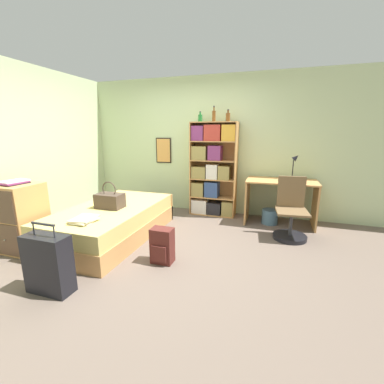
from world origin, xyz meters
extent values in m
plane|color=#66564C|center=(0.00, 0.00, 0.00)|extent=(14.00, 14.00, 0.00)
cube|color=beige|center=(0.00, 1.79, 1.30)|extent=(10.00, 0.06, 2.60)
cube|color=black|center=(-0.69, 1.74, 1.20)|extent=(0.33, 0.02, 0.51)
cube|color=#DB994C|center=(-0.69, 1.73, 1.20)|extent=(0.29, 0.01, 0.47)
cube|color=beige|center=(-2.22, 0.00, 1.30)|extent=(0.06, 10.00, 2.60)
cube|color=tan|center=(-0.79, 0.00, 0.13)|extent=(1.13, 2.07, 0.26)
cube|color=tan|center=(-0.79, 0.00, 0.37)|extent=(1.10, 2.04, 0.22)
cube|color=tan|center=(-0.79, 1.02, 0.24)|extent=(1.13, 0.04, 0.48)
cube|color=#47382D|center=(-0.77, -0.04, 0.58)|extent=(0.39, 0.25, 0.21)
torus|color=#47382D|center=(-0.77, -0.04, 0.76)|extent=(0.23, 0.02, 0.23)
cube|color=beige|center=(-0.71, -0.65, 0.48)|extent=(0.28, 0.30, 0.01)
cube|color=silver|center=(-0.71, -0.67, 0.49)|extent=(0.23, 0.30, 0.01)
cube|color=beige|center=(-0.71, -0.67, 0.51)|extent=(0.31, 0.33, 0.01)
cube|color=beige|center=(-0.71, -0.65, 0.52)|extent=(0.30, 0.36, 0.02)
cube|color=black|center=(-0.56, -1.38, 0.30)|extent=(0.46, 0.21, 0.60)
cylinder|color=#2D2D33|center=(-0.68, -1.38, 0.66)|extent=(0.01, 0.01, 0.12)
cylinder|color=#2D2D33|center=(-0.43, -1.38, 0.66)|extent=(0.01, 0.01, 0.12)
cube|color=#2D2D33|center=(-0.56, -1.38, 0.72)|extent=(0.28, 0.02, 0.02)
cube|color=tan|center=(-1.68, -0.74, 0.46)|extent=(0.51, 0.49, 0.91)
cube|color=#513828|center=(-1.68, -0.98, 0.24)|extent=(0.47, 0.01, 0.42)
sphere|color=#B2A893|center=(-1.68, -1.00, 0.24)|extent=(0.02, 0.02, 0.02)
cube|color=#513828|center=(-1.68, -0.98, 0.67)|extent=(0.47, 0.01, 0.42)
cube|color=#232328|center=(-1.72, -0.73, 0.92)|extent=(0.29, 0.31, 0.01)
cube|color=#7A336B|center=(-1.71, -0.75, 0.93)|extent=(0.27, 0.31, 0.02)
cube|color=silver|center=(-1.71, -0.73, 0.95)|extent=(0.27, 0.33, 0.01)
cube|color=tan|center=(-0.01, 1.57, 0.88)|extent=(0.02, 0.33, 1.75)
cube|color=tan|center=(0.83, 1.57, 0.88)|extent=(0.02, 0.33, 1.75)
cube|color=tan|center=(0.41, 1.73, 0.88)|extent=(0.86, 0.01, 1.75)
cube|color=tan|center=(0.41, 1.57, 0.01)|extent=(0.82, 0.33, 0.02)
cube|color=tan|center=(0.41, 1.57, 0.35)|extent=(0.82, 0.33, 0.02)
cube|color=tan|center=(0.41, 1.57, 0.70)|extent=(0.82, 0.33, 0.02)
cube|color=tan|center=(0.41, 1.57, 1.05)|extent=(0.82, 0.33, 0.02)
cube|color=tan|center=(0.41, 1.57, 1.40)|extent=(0.82, 0.33, 0.02)
cube|color=tan|center=(0.41, 1.57, 1.74)|extent=(0.82, 0.33, 0.02)
cube|color=silver|center=(0.16, 1.55, 0.15)|extent=(0.30, 0.25, 0.26)
cube|color=#232328|center=(0.45, 1.55, 0.13)|extent=(0.25, 0.25, 0.23)
cube|color=#99894C|center=(0.71, 1.55, 0.15)|extent=(0.20, 0.25, 0.27)
cube|color=#99894C|center=(0.12, 1.55, 0.49)|extent=(0.23, 0.25, 0.26)
cube|color=#334C84|center=(0.39, 1.55, 0.50)|extent=(0.25, 0.25, 0.29)
cube|color=#99894C|center=(0.14, 1.55, 0.82)|extent=(0.27, 0.25, 0.22)
cube|color=silver|center=(0.40, 1.55, 0.85)|extent=(0.21, 0.25, 0.27)
cube|color=#99894C|center=(0.62, 1.55, 0.84)|extent=(0.21, 0.25, 0.25)
cube|color=#99894C|center=(0.14, 1.55, 1.19)|extent=(0.28, 0.25, 0.25)
cube|color=#7A336B|center=(0.44, 1.55, 1.19)|extent=(0.23, 0.25, 0.27)
cube|color=#7A336B|center=(0.12, 1.55, 1.55)|extent=(0.22, 0.25, 0.27)
cube|color=#B2382D|center=(0.39, 1.55, 1.55)|extent=(0.30, 0.25, 0.29)
cube|color=gold|center=(0.69, 1.55, 1.55)|extent=(0.24, 0.25, 0.29)
cylinder|color=#1E6B2D|center=(0.13, 1.61, 1.82)|extent=(0.07, 0.07, 0.13)
cylinder|color=#1E6B2D|center=(0.13, 1.61, 1.90)|extent=(0.03, 0.03, 0.04)
cylinder|color=#232328|center=(0.13, 1.61, 1.93)|extent=(0.03, 0.03, 0.02)
cylinder|color=brown|center=(0.39, 1.59, 1.85)|extent=(0.06, 0.06, 0.19)
cylinder|color=brown|center=(0.39, 1.59, 1.98)|extent=(0.03, 0.03, 0.06)
cylinder|color=#232328|center=(0.39, 1.59, 2.02)|extent=(0.03, 0.03, 0.02)
cylinder|color=brown|center=(0.65, 1.58, 1.83)|extent=(0.08, 0.08, 0.15)
cylinder|color=brown|center=(0.65, 1.58, 1.92)|extent=(0.03, 0.03, 0.05)
cylinder|color=#232328|center=(0.65, 1.58, 1.95)|extent=(0.03, 0.03, 0.02)
cube|color=tan|center=(1.63, 1.42, 0.76)|extent=(1.16, 0.64, 0.02)
cube|color=tan|center=(1.07, 1.42, 0.37)|extent=(0.03, 0.60, 0.75)
cube|color=tan|center=(2.19, 1.42, 0.37)|extent=(0.03, 0.60, 0.75)
cylinder|color=black|center=(1.80, 1.46, 0.78)|extent=(0.11, 0.11, 0.02)
cylinder|color=black|center=(1.80, 1.46, 0.96)|extent=(0.02, 0.02, 0.35)
cone|color=black|center=(1.83, 1.46, 1.16)|extent=(0.14, 0.09, 0.14)
cylinder|color=black|center=(1.79, 0.76, 0.03)|extent=(0.49, 0.49, 0.06)
cylinder|color=#333338|center=(1.79, 0.76, 0.21)|extent=(0.05, 0.05, 0.41)
cube|color=brown|center=(1.79, 0.76, 0.43)|extent=(0.49, 0.49, 0.03)
cube|color=brown|center=(1.77, 0.97, 0.68)|extent=(0.40, 0.08, 0.48)
cube|color=#56231E|center=(0.27, -0.48, 0.22)|extent=(0.26, 0.18, 0.44)
cube|color=#56231E|center=(0.27, -0.59, 0.15)|extent=(0.19, 0.03, 0.20)
cylinder|color=slate|center=(1.48, 1.35, 0.13)|extent=(0.27, 0.27, 0.25)
camera|label=1|loc=(1.51, -3.13, 1.58)|focal=24.00mm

